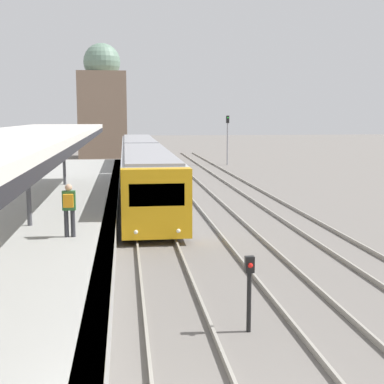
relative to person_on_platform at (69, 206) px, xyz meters
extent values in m
cube|color=beige|center=(-1.55, 1.98, 2.14)|extent=(4.00, 27.61, 0.20)
cube|color=black|center=(0.41, 1.98, 1.92)|extent=(0.08, 27.61, 0.24)
cylinder|color=#47474C|center=(-1.55, 1.98, 0.53)|extent=(0.16, 0.16, 3.03)
cylinder|color=#47474C|center=(-1.55, 13.03, 0.53)|extent=(0.16, 0.16, 3.03)
cylinder|color=#2D2D33|center=(-0.10, 0.04, -0.56)|extent=(0.14, 0.14, 0.85)
cylinder|color=#2D2D33|center=(0.10, 0.04, -0.56)|extent=(0.14, 0.14, 0.85)
cube|color=#2D6638|center=(0.00, 0.04, 0.16)|extent=(0.40, 0.22, 0.60)
sphere|color=tan|center=(0.00, 0.04, 0.57)|extent=(0.22, 0.22, 0.22)
cube|color=orange|center=(0.00, -0.16, 0.18)|extent=(0.30, 0.18, 0.40)
cube|color=gold|center=(2.85, 2.58, -0.40)|extent=(2.56, 0.70, 2.55)
cube|color=black|center=(2.85, 2.25, -0.04)|extent=(1.99, 0.04, 0.82)
sphere|color=#EFEACC|center=(2.09, 2.24, -1.38)|extent=(0.16, 0.16, 0.16)
sphere|color=#EFEACC|center=(3.62, 2.24, -1.38)|extent=(0.16, 0.16, 0.16)
cube|color=#A8ADB7|center=(2.85, 10.51, -0.40)|extent=(2.56, 15.17, 2.55)
cube|color=gray|center=(2.85, 10.51, 0.93)|extent=(2.25, 14.87, 0.12)
cube|color=black|center=(2.85, 10.51, -0.12)|extent=(2.58, 13.96, 0.66)
cylinder|color=black|center=(1.77, 5.58, -1.60)|extent=(0.12, 0.70, 0.70)
cylinder|color=black|center=(3.94, 5.58, -1.60)|extent=(0.12, 0.70, 0.70)
cylinder|color=black|center=(1.77, 15.44, -1.60)|extent=(0.12, 0.70, 0.70)
cylinder|color=black|center=(3.94, 15.44, -1.60)|extent=(0.12, 0.70, 0.70)
cube|color=#A8ADB7|center=(2.85, 26.03, -0.40)|extent=(2.56, 15.17, 2.55)
cube|color=gray|center=(2.85, 26.03, 0.93)|extent=(2.25, 14.87, 0.12)
cube|color=black|center=(2.85, 26.03, -0.12)|extent=(2.58, 13.96, 0.66)
cylinder|color=black|center=(1.77, 21.10, -1.60)|extent=(0.12, 0.70, 0.70)
cylinder|color=black|center=(3.94, 21.10, -1.60)|extent=(0.12, 0.70, 0.70)
cylinder|color=black|center=(1.77, 30.96, -1.60)|extent=(0.12, 0.70, 0.70)
cylinder|color=black|center=(3.94, 30.96, -1.60)|extent=(0.12, 0.70, 0.70)
cylinder|color=black|center=(4.38, -5.66, -1.27)|extent=(0.10, 0.10, 1.35)
cube|color=black|center=(4.38, -5.66, -0.42)|extent=(0.20, 0.14, 0.36)
sphere|color=red|center=(4.38, -5.75, -0.42)|extent=(0.11, 0.11, 0.11)
cylinder|color=gray|center=(11.46, 33.48, 0.40)|extent=(0.14, 0.14, 4.69)
cube|color=black|center=(11.46, 33.48, 2.39)|extent=(0.28, 0.20, 0.70)
sphere|color=green|center=(11.46, 33.36, 2.53)|extent=(0.14, 0.14, 0.14)
cube|color=#89705B|center=(-0.60, 44.78, 2.78)|extent=(5.29, 5.29, 9.45)
sphere|color=slate|center=(-0.60, 44.78, 8.62)|extent=(4.07, 4.07, 4.07)
camera|label=1|loc=(1.74, -16.61, 2.78)|focal=50.00mm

